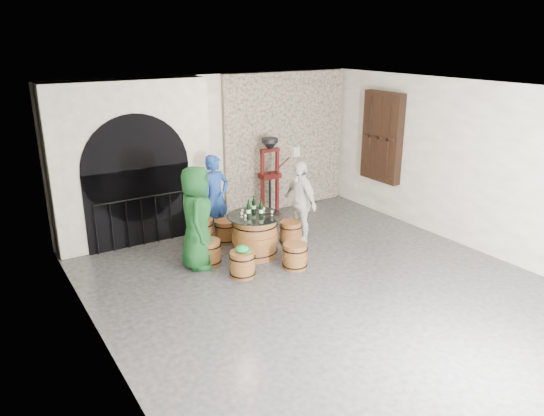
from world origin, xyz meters
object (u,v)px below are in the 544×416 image
person_white (300,202)px  corking_press (270,172)px  barrel_table (255,236)px  barrel_stool_near_left (242,264)px  wine_bottle_center (261,210)px  wine_bottle_right (254,205)px  person_blue (215,198)px  person_green (197,218)px  side_barrel (203,233)px  barrel_stool_right (291,233)px  barrel_stool_left (209,252)px  wine_bottle_left (248,210)px  barrel_stool_near_right (295,256)px  barrel_stool_far (226,231)px

person_white → corking_press: size_ratio=0.90×
barrel_table → barrel_stool_near_left: size_ratio=2.27×
person_white → wine_bottle_center: bearing=-76.2°
barrel_table → wine_bottle_right: wine_bottle_right is taller
person_blue → wine_bottle_right: size_ratio=5.35×
person_green → corking_press: bearing=-32.2°
person_white → wine_bottle_right: bearing=-91.1°
barrel_table → side_barrel: (-0.64, 0.93, -0.11)m
barrel_stool_right → barrel_stool_near_left: bearing=-152.8°
person_green → barrel_table: bearing=-71.4°
barrel_stool_left → wine_bottle_right: 1.22m
barrel_stool_near_left → person_blue: person_blue is taller
wine_bottle_left → side_barrel: (-0.52, 0.91, -0.65)m
barrel_table → barrel_stool_near_right: bearing=-69.0°
side_barrel → wine_bottle_center: bearing=-55.1°
person_green → wine_bottle_right: (1.19, 0.04, 0.01)m
barrel_stool_near_left → wine_bottle_center: bearing=37.9°
barrel_stool_far → barrel_stool_near_right: same height
barrel_stool_right → barrel_stool_near_right: 1.14m
wine_bottle_center → wine_bottle_right: bearing=88.4°
barrel_stool_left → person_green: person_green is taller
person_white → wine_bottle_center: 1.11m
barrel_table → wine_bottle_right: (0.09, 0.18, 0.54)m
person_white → side_barrel: person_white is taller
barrel_stool_near_right → barrel_stool_far: bearing=105.6°
barrel_stool_left → barrel_stool_near_right: same height
barrel_table → barrel_stool_near_left: (-0.64, -0.66, -0.17)m
person_blue → wine_bottle_left: size_ratio=5.35×
side_barrel → barrel_stool_left: bearing=-107.9°
barrel_stool_right → barrel_stool_near_left: size_ratio=1.00×
side_barrel → corking_press: corking_press is taller
barrel_stool_near_left → wine_bottle_left: bearing=52.7°
barrel_stool_left → wine_bottle_center: wine_bottle_center is taller
person_green → side_barrel: bearing=-4.1°
barrel_table → person_green: 1.23m
barrel_stool_left → wine_bottle_center: size_ratio=1.42×
person_blue → person_white: bearing=-48.6°
barrel_stool_right → person_green: 2.12m
barrel_stool_left → corking_press: size_ratio=0.25×
wine_bottle_right → side_barrel: 1.23m
wine_bottle_left → barrel_stool_right: bearing=6.5°
barrel_stool_far → wine_bottle_center: bearing=-76.5°
barrel_stool_far → wine_bottle_left: wine_bottle_left is taller
barrel_table → wine_bottle_center: (0.08, -0.10, 0.54)m
barrel_stool_left → person_white: bearing=1.6°
barrel_table → person_green: (-1.10, 0.14, 0.53)m
corking_press → wine_bottle_left: bearing=-131.2°
barrel_stool_near_right → wine_bottle_left: (-0.45, 0.87, 0.71)m
barrel_stool_near_left → side_barrel: side_barrel is taller
wine_bottle_center → wine_bottle_right: size_ratio=1.00×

